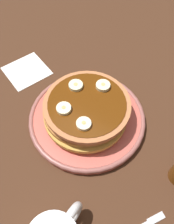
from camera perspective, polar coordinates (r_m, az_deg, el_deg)
ground_plane at (r=57.03cm, az=0.00°, el=-2.82°), size 140.00×140.00×3.00cm
plate at (r=54.84cm, az=0.00°, el=-1.43°), size 27.73×27.73×2.01cm
pancake_stack at (r=51.95cm, az=-0.16°, el=0.41°), size 20.00×20.22×5.55cm
banana_slice_0 at (r=48.71cm, az=-5.80°, el=0.84°), size 3.18×3.18×1.00cm
banana_slice_1 at (r=46.45cm, az=-0.82°, el=-2.97°), size 3.11×3.11×0.96cm
banana_slice_2 at (r=52.42cm, az=4.01°, el=6.54°), size 3.28×3.28×1.07cm
banana_slice_3 at (r=52.44cm, az=-2.82°, el=6.60°), size 3.25×3.25×1.00cm
napkin at (r=68.00cm, az=-14.84°, el=9.95°), size 14.00×14.00×0.30cm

